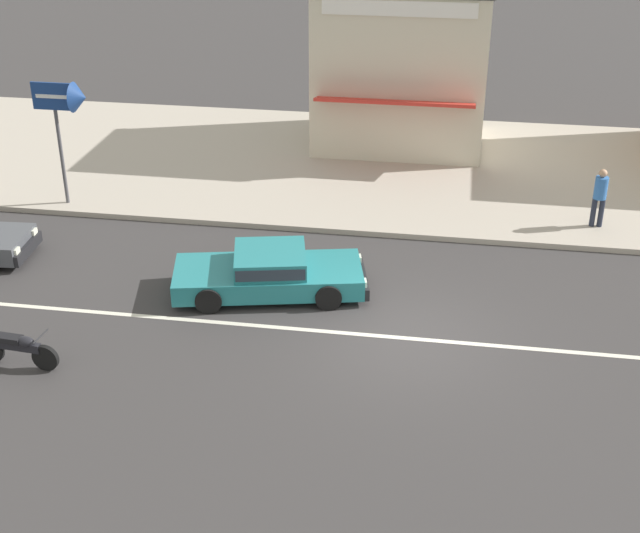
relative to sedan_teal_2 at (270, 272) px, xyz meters
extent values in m
plane|color=#383535|center=(3.31, -1.54, -0.53)|extent=(160.00, 160.00, 0.00)
cube|color=silver|center=(3.31, -1.54, -0.53)|extent=(50.40, 0.14, 0.01)
cube|color=#ADA393|center=(3.31, 8.39, -0.46)|extent=(68.00, 10.00, 0.15)
cube|color=black|center=(-6.30, 0.69, -0.23)|extent=(0.22, 1.56, 0.28)
cube|color=white|center=(-6.37, 1.24, -0.02)|extent=(0.09, 0.24, 0.14)
cube|color=white|center=(-6.30, 0.13, -0.02)|extent=(0.09, 0.24, 0.14)
cylinder|color=black|center=(-7.11, 1.40, -0.23)|extent=(0.61, 0.26, 0.60)
cube|color=teal|center=(-0.04, -0.01, -0.13)|extent=(4.60, 2.66, 0.48)
cube|color=teal|center=(0.01, 0.00, 0.32)|extent=(1.93, 1.90, 0.42)
cube|color=#28333D|center=(0.01, 0.00, 0.32)|extent=(1.87, 1.92, 0.27)
cube|color=black|center=(2.12, 0.47, -0.23)|extent=(0.49, 1.72, 0.28)
cube|color=white|center=(1.95, 1.07, -0.02)|extent=(0.13, 0.25, 0.14)
cube|color=white|center=(2.22, -0.14, -0.02)|extent=(0.13, 0.25, 0.14)
cylinder|color=black|center=(1.09, 1.10, -0.23)|extent=(0.63, 0.34, 0.60)
cylinder|color=black|center=(1.45, -0.54, -0.23)|extent=(0.63, 0.34, 0.60)
cylinder|color=black|center=(-1.53, 0.52, -0.23)|extent=(0.63, 0.34, 0.60)
cylinder|color=black|center=(-1.16, -1.12, -0.23)|extent=(0.63, 0.34, 0.60)
cylinder|color=black|center=(-3.76, -3.88, -0.25)|extent=(0.57, 0.15, 0.56)
cube|color=black|center=(-4.37, -3.83, -0.05)|extent=(1.04, 0.23, 0.18)
cube|color=black|center=(-4.52, -3.82, 0.09)|extent=(0.57, 0.29, 0.12)
ellipsoid|color=black|center=(-4.16, -3.85, 0.07)|extent=(0.42, 0.27, 0.22)
cylinder|color=#232326|center=(-3.79, -3.88, 0.25)|extent=(0.08, 0.56, 0.03)
cylinder|color=#4C4C51|center=(-6.69, 3.98, 0.97)|extent=(0.10, 0.10, 2.71)
cube|color=navy|center=(-6.69, 3.94, 2.70)|extent=(1.16, 0.06, 0.74)
cone|color=navy|center=(-5.93, 3.94, 2.70)|extent=(0.36, 0.82, 0.82)
cube|color=white|center=(-6.69, 3.90, 2.70)|extent=(0.93, 0.01, 0.10)
cylinder|color=#232838|center=(7.75, 4.70, 0.01)|extent=(0.14, 0.14, 0.79)
cylinder|color=#232838|center=(7.95, 4.70, 0.01)|extent=(0.14, 0.14, 0.79)
cylinder|color=#336BB7|center=(7.85, 4.70, 0.71)|extent=(0.34, 0.34, 0.60)
sphere|color=tan|center=(7.85, 4.70, 1.11)|extent=(0.22, 0.22, 0.22)
cube|color=beige|center=(2.11, 10.67, 2.14)|extent=(5.35, 4.05, 5.04)
cube|color=red|center=(2.11, 8.30, 1.67)|extent=(4.82, 0.90, 0.28)
cube|color=white|center=(2.11, 8.63, 4.36)|extent=(4.55, 0.08, 0.44)
camera|label=1|loc=(4.05, -17.79, 9.50)|focal=50.00mm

